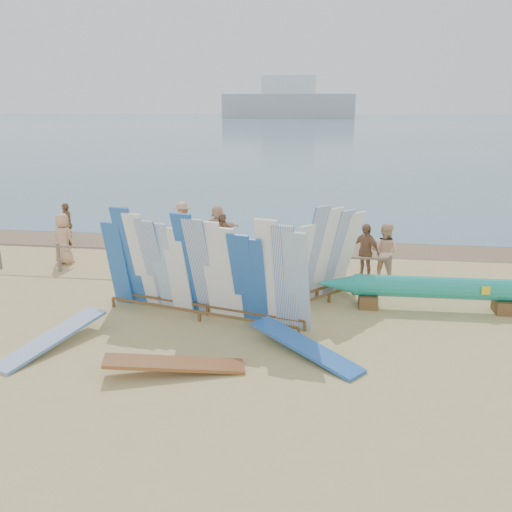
% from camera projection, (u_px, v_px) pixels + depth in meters
% --- Properties ---
extents(ground, '(160.00, 160.00, 0.00)m').
position_uv_depth(ground, '(153.00, 314.00, 13.44)').
color(ground, tan).
rests_on(ground, ground).
extents(ocean, '(320.00, 240.00, 0.02)m').
position_uv_depth(ocean, '(318.00, 124.00, 135.35)').
color(ocean, slate).
rests_on(ocean, ground).
extents(wet_sand_strip, '(40.00, 2.60, 0.01)m').
position_uv_depth(wet_sand_strip, '(215.00, 243.00, 20.29)').
color(wet_sand_strip, brown).
rests_on(wet_sand_strip, ground).
extents(distant_ship, '(45.00, 8.00, 14.00)m').
position_uv_depth(distant_ship, '(288.00, 102.00, 185.07)').
color(distant_ship, '#999EA3').
rests_on(distant_ship, ocean).
extents(fence, '(12.08, 0.08, 0.90)m').
position_uv_depth(fence, '(184.00, 257.00, 16.12)').
color(fence, '#79675B').
rests_on(fence, ground).
extents(main_surfboard_rack, '(5.30, 1.88, 2.65)m').
position_uv_depth(main_surfboard_rack, '(202.00, 271.00, 12.84)').
color(main_surfboard_rack, brown).
rests_on(main_surfboard_rack, ground).
extents(side_surfboard_rack, '(2.01, 2.16, 2.65)m').
position_uv_depth(side_surfboard_rack, '(324.00, 257.00, 14.04)').
color(side_surfboard_rack, brown).
rests_on(side_surfboard_rack, ground).
extents(outrigger_canoe, '(6.12, 0.66, 0.87)m').
position_uv_depth(outrigger_canoe, '(436.00, 289.00, 13.56)').
color(outrigger_canoe, brown).
rests_on(outrigger_canoe, ground).
extents(vendor_table, '(0.83, 0.64, 1.02)m').
position_uv_depth(vendor_table, '(237.00, 296.00, 13.71)').
color(vendor_table, brown).
rests_on(vendor_table, ground).
extents(flat_board_e, '(1.48, 2.71, 0.41)m').
position_uv_depth(flat_board_e, '(53.00, 347.00, 11.62)').
color(flat_board_e, white).
rests_on(flat_board_e, ground).
extents(flat_board_d, '(2.47, 2.08, 0.41)m').
position_uv_depth(flat_board_d, '(305.00, 355.00, 11.23)').
color(flat_board_d, '#2259AE').
rests_on(flat_board_d, ground).
extents(flat_board_c, '(2.74, 1.27, 0.38)m').
position_uv_depth(flat_board_c, '(175.00, 372.00, 10.52)').
color(flat_board_c, brown).
rests_on(flat_board_c, ground).
extents(beach_chair_left, '(0.60, 0.62, 0.95)m').
position_uv_depth(beach_chair_left, '(172.00, 258.00, 17.24)').
color(beach_chair_left, '#B51314').
rests_on(beach_chair_left, ground).
extents(beach_chair_right, '(0.66, 0.66, 0.77)m').
position_uv_depth(beach_chair_right, '(248.00, 264.00, 16.79)').
color(beach_chair_right, '#B51314').
rests_on(beach_chair_right, ground).
extents(stroller, '(0.70, 0.88, 1.07)m').
position_uv_depth(stroller, '(233.00, 257.00, 16.89)').
color(stroller, '#B51314').
rests_on(stroller, ground).
extents(beachgoer_8, '(0.92, 0.71, 1.71)m').
position_uv_depth(beachgoer_8, '(384.00, 252.00, 15.83)').
color(beachgoer_8, beige).
rests_on(beachgoer_8, ground).
extents(beachgoer_0, '(0.89, 0.64, 1.66)m').
position_uv_depth(beachgoer_0, '(63.00, 239.00, 17.46)').
color(beachgoer_0, tan).
rests_on(beachgoer_0, ground).
extents(beachgoer_extra_1, '(0.87, 0.97, 1.57)m').
position_uv_depth(beachgoer_extra_1, '(67.00, 224.00, 19.76)').
color(beachgoer_extra_1, '#8C6042').
rests_on(beachgoer_extra_1, ground).
extents(beachgoer_4, '(1.00, 0.96, 1.65)m').
position_uv_depth(beachgoer_4, '(222.00, 239.00, 17.48)').
color(beachgoer_4, '#8C6042').
rests_on(beachgoer_4, ground).
extents(beachgoer_2, '(0.82, 0.90, 1.71)m').
position_uv_depth(beachgoer_2, '(125.00, 231.00, 18.33)').
color(beachgoer_2, beige).
rests_on(beachgoer_2, ground).
extents(beachgoer_5, '(1.53, 0.72, 1.59)m').
position_uv_depth(beachgoer_5, '(218.00, 227.00, 19.24)').
color(beachgoer_5, beige).
rests_on(beachgoer_5, ground).
extents(beachgoer_3, '(0.68, 1.15, 1.67)m').
position_uv_depth(beachgoer_3, '(183.00, 225.00, 19.44)').
color(beachgoer_3, tan).
rests_on(beachgoer_3, ground).
extents(beachgoer_10, '(1.02, 0.94, 1.67)m').
position_uv_depth(beachgoer_10, '(365.00, 251.00, 15.97)').
color(beachgoer_10, '#8C6042').
rests_on(beachgoer_10, ground).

